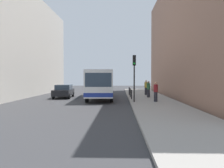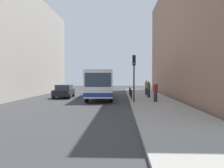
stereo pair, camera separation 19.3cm
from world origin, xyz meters
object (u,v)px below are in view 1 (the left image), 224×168
Objects in this scene: bollard_near at (132,94)px; pedestrian_mid_sidewalk at (148,89)px; bollard_far at (129,91)px; car_beside_bus at (64,91)px; pedestrian_far_sidewalk at (146,87)px; bus at (101,83)px; bollard_mid at (130,92)px; traffic_light at (134,69)px; pedestrian_near_signal at (156,92)px.

pedestrian_mid_sidewalk is (1.94, 2.14, 0.40)m from bollard_near.
car_beside_bus is at bearing -161.14° from bollard_far.
bollard_near is (7.46, -2.87, -0.16)m from car_beside_bus.
pedestrian_far_sidewalk reaches higher than pedestrian_mid_sidewalk.
bus is 6.13× the size of pedestrian_far_sidewalk.
bus is at bearing -117.50° from pedestrian_mid_sidewalk.
bollard_mid is at bearing -132.00° from pedestrian_mid_sidewalk.
traffic_light reaches higher than bollard_mid.
pedestrian_far_sidewalk is at bearing 53.09° from bollard_mid.
bus is at bearing 124.58° from traffic_light.
bollard_mid is (-0.10, 5.24, -2.38)m from traffic_light.
car_beside_bus reaches higher than bollard_far.
traffic_light is at bearing -87.73° from bollard_near.
bollard_mid and bollard_far have the same top height.
traffic_light is 2.32× the size of pedestrian_near_signal.
bollard_mid is (3.24, 0.40, -1.10)m from bus.
pedestrian_mid_sidewalk is at bearing 68.51° from traffic_light.
bollard_near is at bearing -90.00° from bollard_far.
bollard_mid is 2.06m from pedestrian_mid_sidewalk.
pedestrian_far_sidewalk reaches higher than bollard_mid.
bus reaches higher than pedestrian_far_sidewalk.
bollard_near is 5.82m from pedestrian_far_sidewalk.
pedestrian_far_sidewalk is at bearing -168.45° from car_beside_bus.
bollard_near is 1.00× the size of bollard_mid.
bollard_far is at bearing -175.04° from pedestrian_mid_sidewalk.
bollard_far is at bearing -138.64° from bus.
bollard_far is 2.09m from pedestrian_far_sidewalk.
pedestrian_near_signal is 0.97× the size of pedestrian_far_sidewalk.
bollard_mid is 0.54× the size of pedestrian_mid_sidewalk.
traffic_light is at bearing 140.92° from car_beside_bus.
bollard_mid is 0.54× the size of pedestrian_near_signal.
bollard_mid is at bearing -92.71° from pedestrian_near_signal.
pedestrian_mid_sidewalk reaches higher than bollard_mid.
bus is at bearing -136.15° from bollard_far.
bollard_near and bollard_mid have the same top height.
traffic_light is 4.32× the size of bollard_near.
bollard_near is 0.52× the size of pedestrian_far_sidewalk.
bollard_near is at bearing -90.00° from bollard_mid.
bus is 6.99m from pedestrian_near_signal.
bus is 11.70× the size of bollard_mid.
pedestrian_near_signal reaches higher than pedestrian_mid_sidewalk.
pedestrian_near_signal is at bearing 8.36° from traffic_light.
pedestrian_mid_sidewalk is at bearing 47.84° from bollard_near.
traffic_light reaches higher than pedestrian_near_signal.
bollard_far is (0.00, 5.42, 0.00)m from bollard_near.
pedestrian_mid_sidewalk is at bearing -59.43° from bollard_far.
bollard_far is 7.94m from pedestrian_near_signal.
pedestrian_mid_sidewalk is at bearing 175.61° from bus.
car_beside_bus is at bearing 144.46° from traffic_light.
traffic_light is at bearing 160.23° from pedestrian_far_sidewalk.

